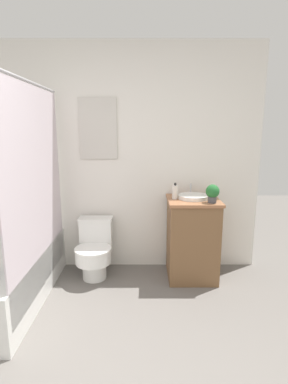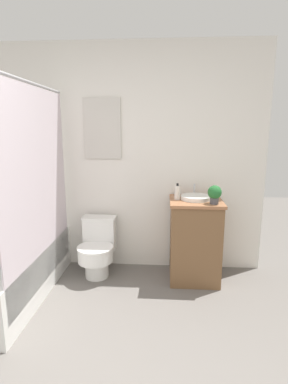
# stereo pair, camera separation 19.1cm
# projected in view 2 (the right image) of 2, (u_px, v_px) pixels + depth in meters

# --- Properties ---
(wall_back) EXTENTS (3.41, 0.07, 2.50)m
(wall_back) POSITION_uv_depth(u_px,v_px,m) (111.00, 159.00, 3.37)
(wall_back) COLOR white
(wall_back) RESTS_ON ground_plane
(shower_area) EXTENTS (0.69, 1.51, 1.98)m
(shower_area) POSITION_uv_depth(u_px,v_px,m) (12.00, 268.00, 2.86)
(shower_area) COLOR white
(shower_area) RESTS_ON ground_plane
(toilet) EXTENTS (0.38, 0.52, 0.63)m
(toilet) POSITION_uv_depth(u_px,v_px,m) (97.00, 248.00, 3.29)
(toilet) COLOR white
(toilet) RESTS_ON ground_plane
(vanity) EXTENTS (0.54, 0.53, 0.87)m
(vanity) POSITION_uv_depth(u_px,v_px,m) (195.00, 240.00, 3.18)
(vanity) COLOR brown
(vanity) RESTS_ON ground_plane
(sink) EXTENTS (0.32, 0.35, 0.13)m
(sink) POSITION_uv_depth(u_px,v_px,m) (196.00, 197.00, 3.11)
(sink) COLOR white
(sink) RESTS_ON vanity
(soap_bottle) EXTENTS (0.06, 0.06, 0.17)m
(soap_bottle) POSITION_uv_depth(u_px,v_px,m) (177.00, 192.00, 3.09)
(soap_bottle) COLOR silver
(soap_bottle) RESTS_ON vanity
(potted_plant) EXTENTS (0.13, 0.13, 0.18)m
(potted_plant) POSITION_uv_depth(u_px,v_px,m) (215.00, 194.00, 2.90)
(potted_plant) COLOR #4C4C51
(potted_plant) RESTS_ON vanity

